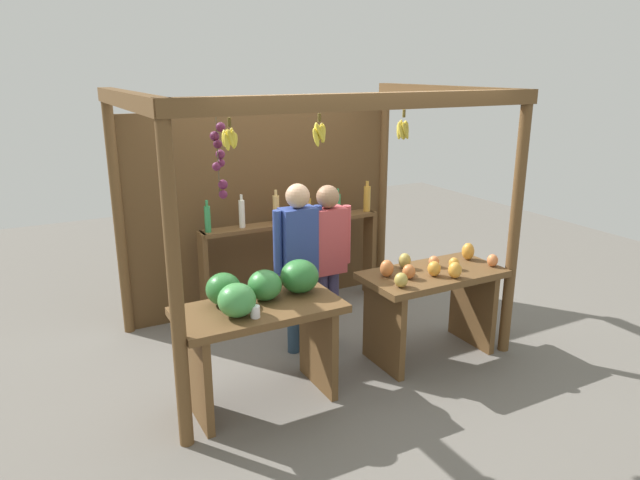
{
  "coord_description": "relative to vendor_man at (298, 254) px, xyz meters",
  "views": [
    {
      "loc": [
        -2.36,
        -4.62,
        2.56
      ],
      "look_at": [
        0.0,
        -0.21,
        1.08
      ],
      "focal_mm": 32.67,
      "sensor_mm": 36.0,
      "label": 1
    }
  ],
  "objects": [
    {
      "name": "fruit_counter_right",
      "position": [
        1.02,
        -0.64,
        -0.34
      ],
      "size": [
        1.28,
        0.64,
        0.98
      ],
      "color": "brown",
      "rests_on": "ground"
    },
    {
      "name": "vendor_woman",
      "position": [
        0.31,
        0.01,
        -0.03
      ],
      "size": [
        0.48,
        0.21,
        1.55
      ],
      "rotation": [
        0.0,
        0.0,
        0.17
      ],
      "color": "#423D67",
      "rests_on": "ground"
    },
    {
      "name": "vendor_man",
      "position": [
        0.0,
        0.0,
        0.0
      ],
      "size": [
        0.48,
        0.22,
        1.6
      ],
      "rotation": [
        0.0,
        0.0,
        -0.14
      ],
      "color": "#283E54",
      "rests_on": "ground"
    },
    {
      "name": "bottle_shelf_unit",
      "position": [
        0.4,
        0.93,
        -0.16
      ],
      "size": [
        2.02,
        0.22,
        1.35
      ],
      "color": "brown",
      "rests_on": "ground"
    },
    {
      "name": "fruit_counter_left",
      "position": [
        -0.63,
        -0.61,
        -0.22
      ],
      "size": [
        1.28,
        0.66,
        1.09
      ],
      "color": "brown",
      "rests_on": "ground"
    },
    {
      "name": "ground_plane",
      "position": [
        0.19,
        0.14,
        -0.96
      ],
      "size": [
        12.0,
        12.0,
        0.0
      ],
      "primitive_type": "plane",
      "color": "slate",
      "rests_on": "ground"
    },
    {
      "name": "market_stall",
      "position": [
        0.18,
        0.62,
        0.44
      ],
      "size": [
        3.16,
        2.2,
        2.39
      ],
      "color": "brown",
      "rests_on": "ground"
    }
  ]
}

